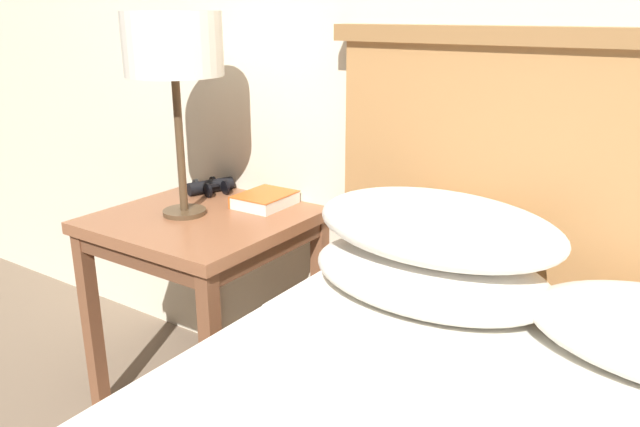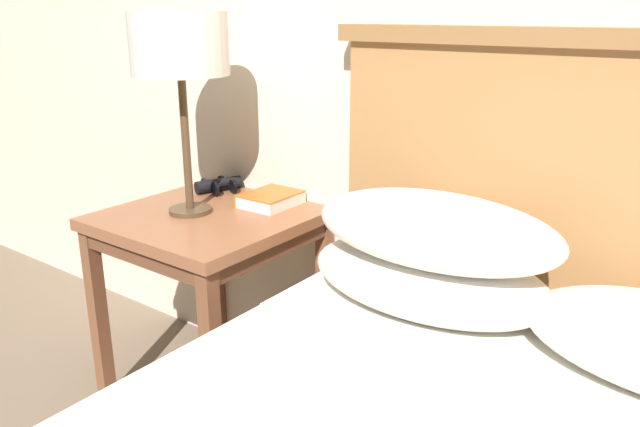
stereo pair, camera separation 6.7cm
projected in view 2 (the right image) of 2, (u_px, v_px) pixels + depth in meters
nightstand at (210, 239)px, 1.94m from camera, size 0.58×0.58×0.64m
table_lamp at (179, 48)px, 1.76m from camera, size 0.28×0.28×0.59m
book_on_nightstand at (270, 199)px, 1.98m from camera, size 0.15×0.18×0.04m
binoculars_pair at (219, 185)px, 2.13m from camera, size 0.16×0.16×0.05m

